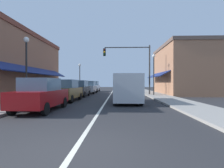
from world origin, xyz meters
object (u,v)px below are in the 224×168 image
at_px(parked_car_second_left, 66,91).
at_px(parked_car_third_left, 79,89).
at_px(parked_car_distant_left, 94,86).
at_px(parked_car_nearest_left, 41,95).
at_px(parked_car_far_left, 89,87).
at_px(van_in_lane, 127,88).
at_px(street_lamp_left_far, 80,73).
at_px(street_lamp_right_mid, 154,68).
at_px(traffic_signal_mast_arm, 134,61).
at_px(street_lamp_left_near, 26,59).

relative_size(parked_car_second_left, parked_car_third_left, 1.01).
height_order(parked_car_second_left, parked_car_distant_left, same).
height_order(parked_car_nearest_left, parked_car_third_left, same).
height_order(parked_car_far_left, van_in_lane, van_in_lane).
bearing_deg(parked_car_third_left, street_lamp_left_far, 102.76).
relative_size(parked_car_third_left, street_lamp_right_mid, 0.87).
relative_size(van_in_lane, street_lamp_right_mid, 1.09).
height_order(parked_car_third_left, traffic_signal_mast_arm, traffic_signal_mast_arm).
relative_size(parked_car_second_left, van_in_lane, 0.80).
bearing_deg(parked_car_far_left, parked_car_second_left, -90.59).
distance_m(street_lamp_right_mid, street_lamp_left_far, 11.93).
xyz_separation_m(street_lamp_left_near, street_lamp_right_mid, (10.20, 8.78, 0.11)).
distance_m(parked_car_nearest_left, traffic_signal_mast_arm, 13.92).
distance_m(parked_car_third_left, street_lamp_right_mid, 8.72).
xyz_separation_m(parked_car_nearest_left, traffic_signal_mast_arm, (6.03, 12.10, 3.29)).
distance_m(traffic_signal_mast_arm, street_lamp_left_far, 9.54).
distance_m(parked_car_second_left, parked_car_distant_left, 15.34).
distance_m(parked_car_far_left, van_in_lane, 12.05).
relative_size(street_lamp_left_near, street_lamp_right_mid, 0.96).
distance_m(parked_car_third_left, van_in_lane, 7.47).
bearing_deg(parked_car_third_left, traffic_signal_mast_arm, 21.71).
height_order(parked_car_second_left, street_lamp_left_near, street_lamp_left_near).
distance_m(parked_car_second_left, traffic_signal_mast_arm, 10.00).
height_order(parked_car_nearest_left, street_lamp_left_far, street_lamp_left_far).
height_order(street_lamp_left_near, street_lamp_right_mid, street_lamp_right_mid).
xyz_separation_m(parked_car_nearest_left, van_in_lane, (4.81, 4.12, 0.27)).
bearing_deg(parked_car_nearest_left, parked_car_distant_left, 90.57).
bearing_deg(van_in_lane, street_lamp_left_far, 115.94).
bearing_deg(street_lamp_left_far, street_lamp_right_mid, -33.25).
height_order(street_lamp_left_near, street_lamp_left_far, street_lamp_left_near).
relative_size(parked_car_far_left, van_in_lane, 0.79).
distance_m(parked_car_third_left, street_lamp_left_near, 8.11).
xyz_separation_m(traffic_signal_mast_arm, street_lamp_right_mid, (2.20, -1.15, -0.96)).
bearing_deg(street_lamp_left_far, street_lamp_left_near, -90.83).
bearing_deg(traffic_signal_mast_arm, parked_car_nearest_left, -116.50).
bearing_deg(parked_car_distant_left, parked_car_third_left, -89.92).
xyz_separation_m(parked_car_third_left, traffic_signal_mast_arm, (6.12, 2.36, 3.29)).
bearing_deg(parked_car_far_left, parked_car_third_left, -91.52).
height_order(parked_car_nearest_left, parked_car_second_left, same).
distance_m(parked_car_far_left, street_lamp_right_mid, 9.47).
bearing_deg(street_lamp_left_near, van_in_lane, 16.01).
relative_size(parked_car_second_left, parked_car_far_left, 1.01).
bearing_deg(parked_car_third_left, parked_car_distant_left, 90.15).
bearing_deg(parked_car_nearest_left, street_lamp_left_far, 96.29).
height_order(van_in_lane, traffic_signal_mast_arm, traffic_signal_mast_arm).
xyz_separation_m(parked_car_second_left, parked_car_far_left, (0.18, 10.29, 0.00)).
distance_m(parked_car_distant_left, street_lamp_left_near, 18.33).
xyz_separation_m(parked_car_far_left, van_in_lane, (4.71, -11.09, 0.27)).
bearing_deg(parked_car_third_left, parked_car_nearest_left, -88.81).
relative_size(parked_car_far_left, street_lamp_right_mid, 0.86).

